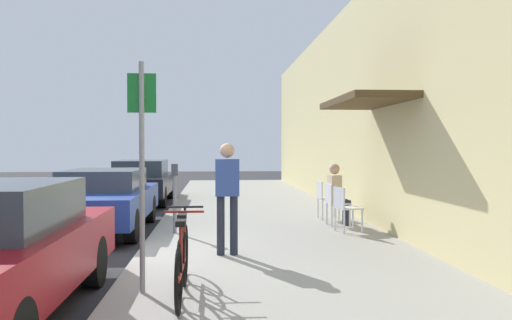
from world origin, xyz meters
The scene contains 14 objects.
ground_plane centered at (0.00, 0.00, 0.00)m, with size 60.00×60.00×0.00m, color #2D2D30.
sidewalk_slab centered at (2.25, 2.00, 0.06)m, with size 4.50×32.00×0.12m, color #9E9B93.
building_facade centered at (4.64, 2.00, 2.65)m, with size 1.40×32.00×5.30m.
parked_car_1 centered at (-1.10, 3.06, 0.68)m, with size 1.80×4.40×1.29m.
parked_car_2 centered at (-1.10, 8.71, 0.70)m, with size 1.80×4.40×1.34m.
parking_meter centered at (0.45, 2.06, 0.89)m, with size 0.12×0.10×1.32m.
street_sign centered at (0.40, -2.08, 1.64)m, with size 0.32×0.06×2.60m.
bicycle_0 centered at (0.86, -2.39, 0.48)m, with size 0.46×1.71×0.90m.
bicycle_1 centered at (0.84, -1.90, 0.48)m, with size 0.46×1.71×0.90m.
cafe_chair_0 centered at (3.71, 1.90, 0.62)m, with size 0.53×0.53×0.87m.
cafe_chair_1 centered at (3.71, 2.79, 0.62)m, with size 0.47×0.47×0.87m.
seated_patron_1 centered at (3.77, 2.79, 0.82)m, with size 0.44×0.38×1.29m.
cafe_chair_2 centered at (3.71, 3.74, 0.62)m, with size 0.47×0.47×0.87m.
pedestrian_standing centered at (1.40, -0.08, 1.12)m, with size 0.36×0.22×1.70m.
Camera 1 is at (1.22, -8.12, 1.77)m, focal length 37.24 mm.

